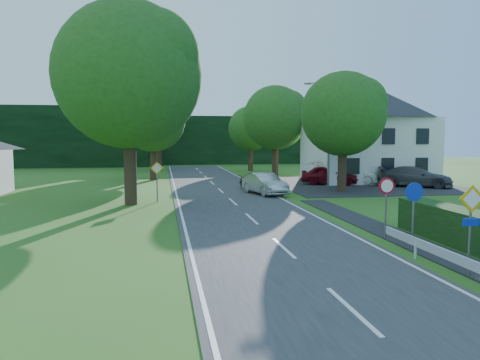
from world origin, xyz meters
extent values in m
cube|color=#333335|center=(0.00, 20.00, 0.02)|extent=(7.00, 80.00, 0.04)
cube|color=#232426|center=(12.00, 33.00, 0.02)|extent=(14.00, 16.00, 0.04)
cube|color=white|center=(-3.25, 20.00, 0.04)|extent=(0.12, 80.00, 0.01)
cube|color=white|center=(3.25, 20.00, 0.04)|extent=(0.12, 80.00, 0.01)
cube|color=black|center=(8.00, 66.00, 3.50)|extent=(30.00, 5.00, 7.00)
cube|color=white|center=(14.00, 36.00, 2.80)|extent=(10.00, 8.00, 5.60)
pyramid|color=#222226|center=(14.00, 36.00, 7.10)|extent=(10.60, 8.40, 3.00)
cylinder|color=slate|center=(8.20, 30.00, 4.00)|extent=(0.16, 0.16, 8.00)
cylinder|color=slate|center=(7.40, 30.00, 7.90)|extent=(1.70, 0.10, 0.10)
cube|color=slate|center=(6.50, 30.00, 7.85)|extent=(0.50, 0.18, 0.12)
cylinder|color=slate|center=(4.30, 8.00, 1.20)|extent=(0.07, 0.07, 2.40)
cube|color=#E7AE0C|center=(4.30, 7.97, 2.20)|extent=(0.78, 0.04, 0.78)
cube|color=white|center=(4.30, 7.97, 2.20)|extent=(0.57, 0.05, 0.57)
cube|color=#0C2FBD|center=(4.30, 7.97, 1.55)|extent=(0.50, 0.04, 0.22)
cylinder|color=slate|center=(4.30, 11.00, 1.10)|extent=(0.07, 0.07, 2.20)
cylinder|color=#0C2FBD|center=(4.30, 10.97, 2.05)|extent=(0.64, 0.04, 0.64)
cylinder|color=slate|center=(4.30, 13.00, 1.10)|extent=(0.07, 0.07, 2.20)
cylinder|color=red|center=(4.30, 12.97, 2.05)|extent=(0.64, 0.04, 0.64)
cylinder|color=white|center=(4.30, 12.95, 2.05)|extent=(0.48, 0.04, 0.48)
cylinder|color=slate|center=(-4.50, 25.00, 1.10)|extent=(0.07, 0.07, 2.20)
cube|color=#E7AE0C|center=(-4.50, 24.97, 2.05)|extent=(0.78, 0.04, 0.78)
cube|color=white|center=(-4.50, 24.97, 2.05)|extent=(0.57, 0.05, 0.57)
imported|color=#AEAEB3|center=(2.70, 27.37, 0.76)|extent=(2.60, 4.62, 1.44)
imported|color=black|center=(1.80, 31.25, 0.57)|extent=(0.86, 2.08, 1.07)
imported|color=maroon|center=(9.41, 33.00, 0.83)|extent=(4.99, 3.42, 1.58)
imported|color=silver|center=(11.26, 32.96, 0.75)|extent=(4.58, 2.62, 1.43)
imported|color=#4A494E|center=(15.46, 30.20, 0.84)|extent=(5.78, 4.97, 1.59)
imported|color=red|center=(8.67, 33.71, 1.01)|extent=(2.79, 2.82, 1.95)
camera|label=1|loc=(-4.14, -3.64, 3.89)|focal=35.00mm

